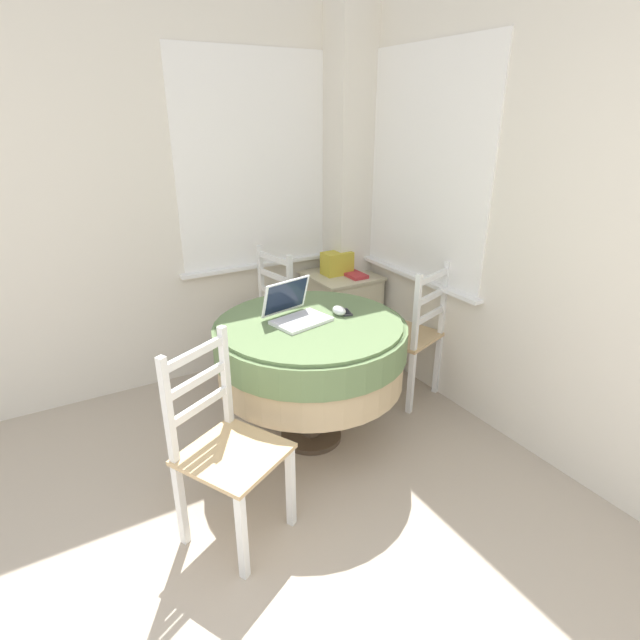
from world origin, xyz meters
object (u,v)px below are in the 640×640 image
cell_phone (346,312)px  storage_box (337,263)px  dining_chair_near_right_window (410,335)px  computer_mouse (339,311)px  book_on_cabinet (353,274)px  laptop (296,312)px  dining_chair_camera_near (225,449)px  round_dining_table (310,348)px  corner_cabinet (341,315)px  dining_chair_near_back_window (261,321)px

cell_phone → storage_box: 1.01m
dining_chair_near_right_window → computer_mouse: bearing=-171.9°
computer_mouse → book_on_cabinet: (0.62, 0.78, -0.10)m
laptop → dining_chair_camera_near: bearing=-141.3°
cell_phone → dining_chair_camera_near: 1.05m
dining_chair_camera_near → book_on_cabinet: (1.48, 1.22, 0.23)m
laptop → book_on_cabinet: laptop is taller
cell_phone → dining_chair_camera_near: size_ratio=0.12×
round_dining_table → book_on_cabinet: 1.14m
laptop → computer_mouse: (0.25, -0.05, -0.02)m
cell_phone → corner_cabinet: 1.08m
book_on_cabinet → round_dining_table: bearing=-136.0°
cell_phone → dining_chair_near_right_window: (0.57, 0.09, -0.31)m
storage_box → book_on_cabinet: size_ratio=0.92×
computer_mouse → dining_chair_camera_near: (-0.86, -0.44, -0.33)m
dining_chair_near_back_window → dining_chair_camera_near: 1.44m
round_dining_table → cell_phone: 0.29m
laptop → corner_cabinet: size_ratio=0.52×
dining_chair_near_back_window → corner_cabinet: bearing=3.8°
dining_chair_camera_near → cell_phone: bearing=25.9°
laptop → storage_box: (0.79, 0.83, -0.05)m
dining_chair_near_back_window → corner_cabinet: size_ratio=1.40×
round_dining_table → book_on_cabinet: bearing=44.0°
dining_chair_near_back_window → storage_box: size_ratio=4.30×
corner_cabinet → laptop: bearing=-135.5°
round_dining_table → computer_mouse: (0.19, 0.00, 0.19)m
cell_phone → dining_chair_near_right_window: dining_chair_near_right_window is taller
dining_chair_near_right_window → corner_cabinet: bearing=93.8°
laptop → dining_chair_near_back_window: (0.12, 0.75, -0.35)m
cell_phone → dining_chair_near_back_window: (-0.18, 0.80, -0.31)m
laptop → dining_chair_near_right_window: size_ratio=0.37×
cell_phone → book_on_cabinet: 0.97m
book_on_cabinet → laptop: bearing=-140.1°
dining_chair_near_right_window → dining_chair_camera_near: 1.57m
dining_chair_camera_near → book_on_cabinet: dining_chair_camera_near is taller
round_dining_table → book_on_cabinet: round_dining_table is taller
cell_phone → corner_cabinet: cell_phone is taller
dining_chair_near_back_window → storage_box: 0.74m
computer_mouse → cell_phone: (0.05, 0.00, -0.02)m
dining_chair_near_right_window → storage_box: bearing=95.3°
round_dining_table → dining_chair_near_back_window: 0.82m
laptop → book_on_cabinet: bearing=39.9°
laptop → dining_chair_camera_near: size_ratio=0.37×
computer_mouse → cell_phone: 0.05m
corner_cabinet → storage_box: (-0.02, 0.03, 0.42)m
round_dining_table → dining_chair_camera_near: (-0.67, -0.43, -0.14)m
round_dining_table → laptop: size_ratio=3.06×
computer_mouse → book_on_cabinet: bearing=51.4°
dining_chair_near_right_window → storage_box: 0.85m
cell_phone → storage_box: size_ratio=0.53×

